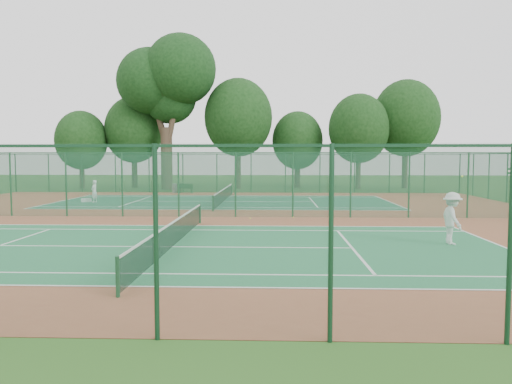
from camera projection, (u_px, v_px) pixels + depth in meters
ground at (207, 217)px, 26.93m from camera, size 120.00×120.00×0.00m
red_pad at (207, 217)px, 26.93m from camera, size 40.00×36.00×0.01m
court_near at (174, 247)px, 17.96m from camera, size 23.77×10.97×0.01m
court_far at (224, 202)px, 35.90m from camera, size 23.77×10.97×0.01m
fence_north at (234, 173)px, 44.74m from camera, size 40.00×0.09×3.50m
fence_south at (70, 242)px, 8.86m from camera, size 40.00×0.09×3.50m
fence_divider at (207, 184)px, 26.80m from camera, size 40.00×0.09×3.50m
tennis_net_near at (173, 232)px, 17.92m from camera, size 0.10×12.90×0.97m
tennis_net_far at (224, 194)px, 35.86m from camera, size 0.10×12.90×0.97m
player_near at (452, 218)px, 18.42m from camera, size 0.80×1.30×1.94m
player_far at (94, 191)px, 35.24m from camera, size 0.49×0.64×1.57m
trash_bin at (175, 188)px, 44.60m from camera, size 0.55×0.55×0.81m
bench at (185, 188)px, 44.03m from camera, size 1.42×0.55×0.86m
kit_bag at (86, 200)px, 35.58m from camera, size 0.77×0.53×0.27m
stray_ball_a at (293, 217)px, 26.45m from camera, size 0.07×0.07×0.07m
stray_ball_b at (250, 218)px, 26.04m from camera, size 0.07×0.07×0.07m
stray_ball_c at (183, 217)px, 26.44m from camera, size 0.06×0.06×0.06m
big_tree at (167, 80)px, 48.99m from camera, size 9.88×7.23×15.17m
evergreen_row at (244, 188)px, 51.08m from camera, size 39.00×5.00×12.00m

